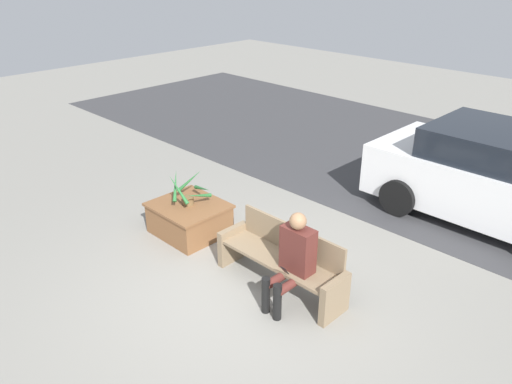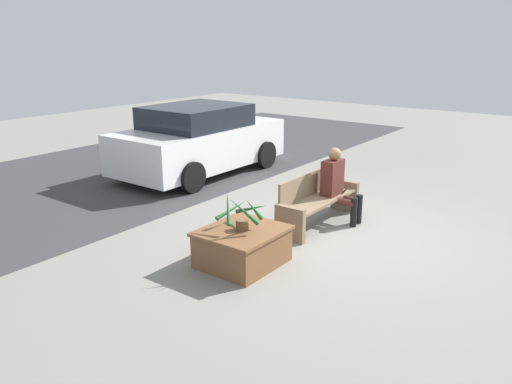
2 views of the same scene
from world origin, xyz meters
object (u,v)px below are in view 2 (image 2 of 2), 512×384
Objects in this scene: person_seated at (337,182)px; parked_car at (199,140)px; potted_plant at (242,214)px; planter_box at (242,245)px; bench at (317,200)px.

person_seated is 0.31× the size of parked_car.
planter_box is at bearing -125.43° from potted_plant.
bench is 0.45m from person_seated.
planter_box is 4.85m from parked_car.
potted_plant is (0.01, 0.01, 0.43)m from planter_box.
person_seated is at bearing -4.89° from planter_box.
potted_plant is at bearing 179.41° from bench.
bench is 1.72× the size of planter_box.
person_seated is 1.98× the size of potted_plant.
bench is 1.91m from planter_box.
potted_plant is (-2.22, 0.20, 0.05)m from person_seated.
person_seated reaches higher than potted_plant.
person_seated is (0.32, -0.18, 0.25)m from bench.
bench is at bearing -108.54° from parked_car.
bench is 1.92m from potted_plant.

